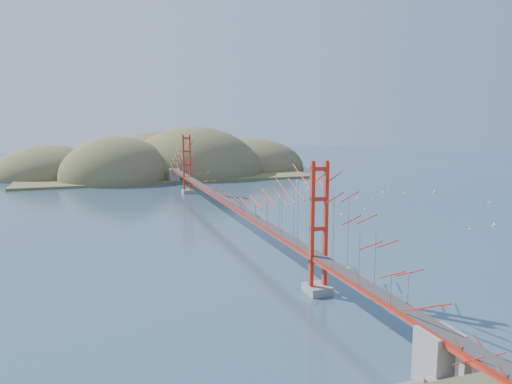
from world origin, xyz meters
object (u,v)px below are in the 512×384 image
object	(u,v)px
sailboat_2	(494,225)
sailboat_1	(379,199)
bridge	(226,175)
sailboat_0	(365,208)

from	to	relation	value
sailboat_2	sailboat_1	bearing A→B (deg)	97.30
bridge	sailboat_1	distance (m)	34.41
sailboat_1	sailboat_0	size ratio (longest dim) A/B	1.04
bridge	sailboat_1	bearing A→B (deg)	17.99
sailboat_1	sailboat_0	bearing A→B (deg)	-135.74
sailboat_0	sailboat_1	bearing A→B (deg)	44.26
bridge	sailboat_0	world-z (taller)	bridge
bridge	sailboat_1	size ratio (longest dim) A/B	155.12
sailboat_2	bridge	bearing A→B (deg)	158.31
sailboat_1	sailboat_0	distance (m)	10.19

